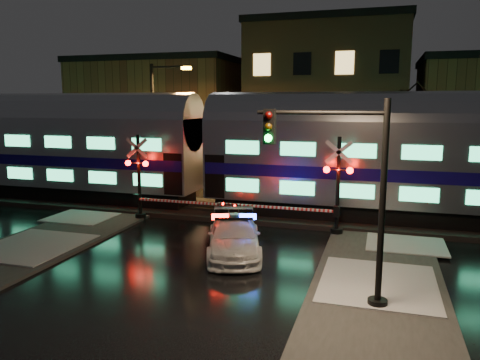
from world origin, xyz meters
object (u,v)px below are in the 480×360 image
(police_car, at_px, (234,236))
(traffic_light, at_px, (348,199))
(crossing_signal_right, at_px, (329,195))
(crossing_signal_left, at_px, (145,186))
(streetlight, at_px, (157,120))

(police_car, xyz_separation_m, traffic_light, (4.35, -3.41, 2.39))
(crossing_signal_right, distance_m, traffic_light, 7.20)
(crossing_signal_right, relative_size, traffic_light, 1.04)
(crossing_signal_left, xyz_separation_m, streetlight, (-2.66, 6.69, 2.88))
(police_car, relative_size, streetlight, 0.64)
(police_car, relative_size, traffic_light, 0.88)
(traffic_light, distance_m, streetlight, 18.66)
(traffic_light, relative_size, streetlight, 0.73)
(crossing_signal_left, height_order, traffic_light, traffic_light)
(police_car, distance_m, traffic_light, 6.02)
(police_car, relative_size, crossing_signal_right, 0.85)
(traffic_light, bearing_deg, streetlight, 141.30)
(crossing_signal_left, relative_size, traffic_light, 1.01)
(crossing_signal_right, bearing_deg, traffic_light, -79.92)
(police_car, distance_m, crossing_signal_right, 4.85)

